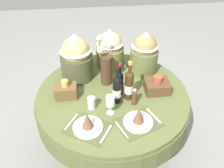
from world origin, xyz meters
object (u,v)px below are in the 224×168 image
object	(u,v)px
wine_bottle_right	(117,89)
woven_basket_side_left	(66,90)
place_setting_right	(139,119)
tumbler_near_left	(91,103)
gift_tub_back_centre	(110,47)
dining_table	(112,105)
woven_basket_side_right	(157,86)
flower_vase	(106,65)
wine_bottle_left	(129,85)
wine_glass_left	(110,101)
pepper_mill	(134,97)
gift_tub_back_right	(145,51)
place_setting_left	(88,124)
gift_tub_back_left	(76,55)
wine_bottle_rear	(120,83)

from	to	relation	value
wine_bottle_right	woven_basket_side_left	world-z (taller)	wine_bottle_right
place_setting_right	tumbler_near_left	bearing A→B (deg)	149.59
gift_tub_back_centre	dining_table	bearing A→B (deg)	-93.09
dining_table	wine_bottle_right	xyz separation A→B (m)	(0.03, -0.11, 0.28)
tumbler_near_left	woven_basket_side_right	size ratio (longest dim) A/B	0.50
flower_vase	wine_bottle_left	bearing A→B (deg)	-54.39
wine_glass_left	tumbler_near_left	size ratio (longest dim) A/B	1.64
pepper_mill	woven_basket_side_left	bearing A→B (deg)	164.11
wine_bottle_left	gift_tub_back_right	world-z (taller)	gift_tub_back_right
dining_table	gift_tub_back_right	size ratio (longest dim) A/B	3.19
wine_bottle_left	place_setting_left	bearing A→B (deg)	-138.85
wine_bottle_left	wine_bottle_right	xyz separation A→B (m)	(-0.11, -0.03, -0.01)
place_setting_left	place_setting_right	bearing A→B (deg)	1.94
place_setting_left	wine_glass_left	distance (m)	0.26
pepper_mill	woven_basket_side_left	distance (m)	0.61
gift_tub_back_left	gift_tub_back_centre	bearing A→B (deg)	28.63
dining_table	place_setting_left	world-z (taller)	place_setting_left
place_setting_left	tumbler_near_left	world-z (taller)	place_setting_left
wine_bottle_rear	gift_tub_back_left	size ratio (longest dim) A/B	0.69
gift_tub_back_left	woven_basket_side_left	xyz separation A→B (m)	(-0.10, -0.29, -0.18)
pepper_mill	wine_glass_left	bearing A→B (deg)	-157.81
dining_table	place_setting_left	size ratio (longest dim) A/B	3.35
wine_bottle_rear	gift_tub_back_left	distance (m)	0.50
flower_vase	tumbler_near_left	bearing A→B (deg)	-114.60
place_setting_left	flower_vase	distance (m)	0.62
gift_tub_back_left	woven_basket_side_right	bearing A→B (deg)	-22.49
gift_tub_back_left	gift_tub_back_centre	size ratio (longest dim) A/B	1.15
wine_bottle_left	gift_tub_back_left	world-z (taller)	gift_tub_back_left
place_setting_left	wine_bottle_right	size ratio (longest dim) A/B	1.19
flower_vase	dining_table	bearing A→B (deg)	-76.69
place_setting_right	wine_bottle_rear	size ratio (longest dim) A/B	1.28
wine_bottle_rear	woven_basket_side_left	world-z (taller)	wine_bottle_rear
dining_table	pepper_mill	world-z (taller)	pepper_mill
wine_glass_left	woven_basket_side_right	bearing A→B (deg)	28.38
wine_bottle_left	pepper_mill	size ratio (longest dim) A/B	2.24
wine_bottle_left	gift_tub_back_right	distance (m)	0.45
dining_table	wine_bottle_rear	xyz separation A→B (m)	(0.06, -0.01, 0.27)
dining_table	flower_vase	size ratio (longest dim) A/B	2.96
gift_tub_back_left	woven_basket_side_right	size ratio (longest dim) A/B	2.14
place_setting_left	wine_bottle_right	world-z (taller)	wine_bottle_right
wine_bottle_left	wine_glass_left	xyz separation A→B (m)	(-0.18, -0.17, -0.02)
wine_bottle_left	gift_tub_back_centre	world-z (taller)	gift_tub_back_centre
woven_basket_side_left	woven_basket_side_right	world-z (taller)	woven_basket_side_left
gift_tub_back_centre	woven_basket_side_left	world-z (taller)	gift_tub_back_centre
woven_basket_side_left	wine_bottle_right	bearing A→B (deg)	-14.62
woven_basket_side_right	gift_tub_back_centre	bearing A→B (deg)	128.48
wine_bottle_left	woven_basket_side_right	bearing A→B (deg)	14.61
wine_glass_left	woven_basket_side_right	xyz separation A→B (m)	(0.45, 0.25, -0.07)
place_setting_left	place_setting_right	distance (m)	0.40
tumbler_near_left	woven_basket_side_left	distance (m)	0.28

